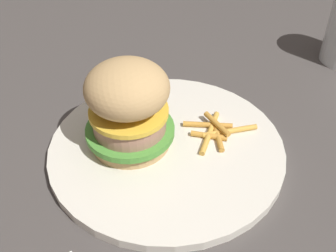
# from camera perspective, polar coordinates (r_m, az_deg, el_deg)

# --- Properties ---
(ground_plane) EXTENTS (1.60, 1.60, 0.00)m
(ground_plane) POSITION_cam_1_polar(r_m,az_deg,el_deg) (0.51, 1.03, -5.31)
(ground_plane) COLOR #47423F
(plate) EXTENTS (0.29, 0.29, 0.01)m
(plate) POSITION_cam_1_polar(r_m,az_deg,el_deg) (0.52, -0.00, -3.03)
(plate) COLOR silver
(plate) RESTS_ON ground_plane
(sandwich) EXTENTS (0.11, 0.11, 0.11)m
(sandwich) POSITION_cam_1_polar(r_m,az_deg,el_deg) (0.48, -5.44, 2.73)
(sandwich) COLOR tan
(sandwich) RESTS_ON plate
(fries_pile) EXTENTS (0.09, 0.07, 0.01)m
(fries_pile) POSITION_cam_1_polar(r_m,az_deg,el_deg) (0.53, 6.48, -0.63)
(fries_pile) COLOR gold
(fries_pile) RESTS_ON plate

